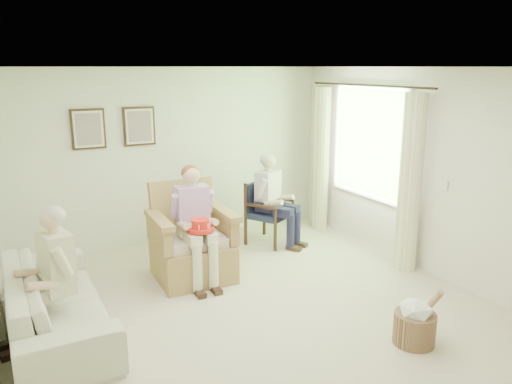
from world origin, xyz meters
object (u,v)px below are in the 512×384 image
at_px(wicker_armchair, 191,248).
at_px(sofa, 55,301).
at_px(person_sofa, 53,267).
at_px(wood_armchair, 267,209).
at_px(person_wicker, 195,216).
at_px(red_hat, 200,226).
at_px(person_dark, 272,194).
at_px(hatbox, 415,321).

distance_m(wicker_armchair, sofa, 1.80).
bearing_deg(person_sofa, wood_armchair, 103.41).
xyz_separation_m(person_wicker, red_hat, (-0.01, -0.20, -0.08)).
relative_size(person_dark, hatbox, 2.27).
bearing_deg(person_wicker, sofa, -162.19).
bearing_deg(wicker_armchair, person_wicker, -87.64).
distance_m(person_sofa, red_hat, 1.73).
relative_size(wicker_armchair, hatbox, 2.04).
height_order(sofa, person_dark, person_dark).
bearing_deg(red_hat, wood_armchair, 35.70).
height_order(wood_armchair, person_sofa, person_sofa).
height_order(person_sofa, red_hat, person_sofa).
height_order(sofa, hatbox, sofa).
distance_m(sofa, person_dark, 3.44).
height_order(wicker_armchair, hatbox, wicker_armchair).
distance_m(red_hat, hatbox, 2.58).
xyz_separation_m(wicker_armchair, person_dark, (1.50, 0.58, 0.40)).
distance_m(sofa, hatbox, 3.54).
xyz_separation_m(wicker_armchair, hatbox, (1.32, -2.49, -0.15)).
relative_size(person_dark, red_hat, 4.17).
height_order(sofa, person_sofa, person_sofa).
distance_m(person_dark, red_hat, 1.78).
xyz_separation_m(sofa, person_wicker, (1.69, 0.47, 0.52)).
height_order(person_wicker, person_sofa, person_wicker).
relative_size(person_wicker, hatbox, 2.43).
bearing_deg(red_hat, sofa, -170.93).
relative_size(sofa, red_hat, 7.03).
bearing_deg(sofa, wood_armchair, -67.00).
bearing_deg(red_hat, person_sofa, -165.76).
bearing_deg(person_dark, wood_armchair, 59.75).
height_order(person_wicker, hatbox, person_wicker).
height_order(wicker_armchair, person_wicker, person_wicker).
distance_m(wood_armchair, hatbox, 3.24).
distance_m(person_wicker, hatbox, 2.76).
distance_m(person_wicker, red_hat, 0.21).
bearing_deg(wicker_armchair, person_sofa, -152.79).
relative_size(wicker_armchair, person_dark, 0.90).
height_order(wood_armchair, hatbox, wood_armchair).
bearing_deg(sofa, person_wicker, -74.55).
bearing_deg(wicker_armchair, person_dark, 23.38).
bearing_deg(hatbox, sofa, 148.13).
height_order(person_dark, red_hat, person_dark).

